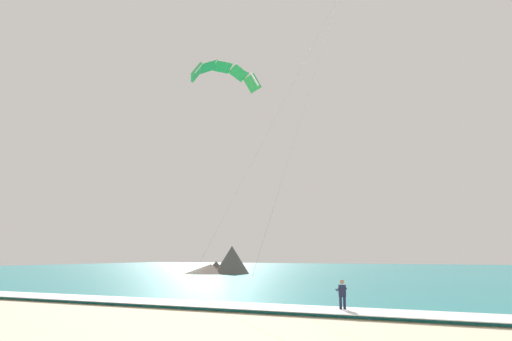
% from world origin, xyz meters
% --- Properties ---
extents(sea, '(200.00, 120.00, 0.20)m').
position_xyz_m(sea, '(0.00, 71.67, 0.10)').
color(sea, teal).
rests_on(sea, ground).
extents(surf_foam, '(200.00, 3.07, 0.04)m').
position_xyz_m(surf_foam, '(0.00, 12.67, 0.22)').
color(surf_foam, white).
rests_on(surf_foam, sea).
extents(surfboard, '(1.04, 1.44, 0.09)m').
position_xyz_m(surfboard, '(-1.79, 13.05, 0.03)').
color(surfboard, '#E04C38').
rests_on(surfboard, ground).
extents(kitesurfer, '(0.67, 0.67, 1.69)m').
position_xyz_m(kitesurfer, '(-1.80, 13.07, 0.94)').
color(kitesurfer, '#191E38').
rests_on(kitesurfer, ground).
extents(kite_primary, '(13.74, 10.86, 17.65)m').
position_xyz_m(kite_primary, '(-13.35, 21.76, 17.81)').
color(kite_primary, green).
extents(headland_left, '(10.32, 8.70, 4.16)m').
position_xyz_m(headland_left, '(-28.91, 50.06, 1.37)').
color(headland_left, '#56514C').
rests_on(headland_left, ground).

